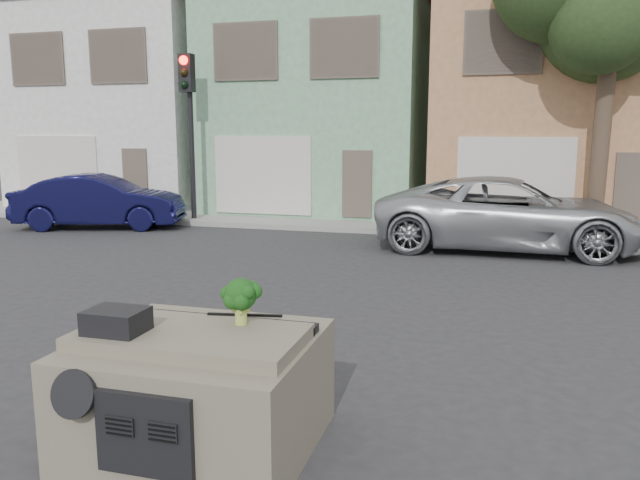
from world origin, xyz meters
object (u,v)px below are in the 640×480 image
at_px(traffic_signal, 190,140).
at_px(broccoli, 241,301).
at_px(navy_sedan, 102,228).
at_px(silver_pickup, 507,250).

relative_size(traffic_signal, broccoli, 12.08).
distance_m(traffic_signal, broccoli, 14.17).
height_order(traffic_signal, broccoli, traffic_signal).
relative_size(navy_sedan, silver_pickup, 0.76).
bearing_deg(broccoli, silver_pickup, 76.81).
xyz_separation_m(silver_pickup, traffic_signal, (-9.29, 1.90, 2.55)).
height_order(silver_pickup, traffic_signal, traffic_signal).
bearing_deg(traffic_signal, navy_sedan, -144.57).
bearing_deg(navy_sedan, traffic_signal, -71.79).
bearing_deg(broccoli, traffic_signal, 118.98).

